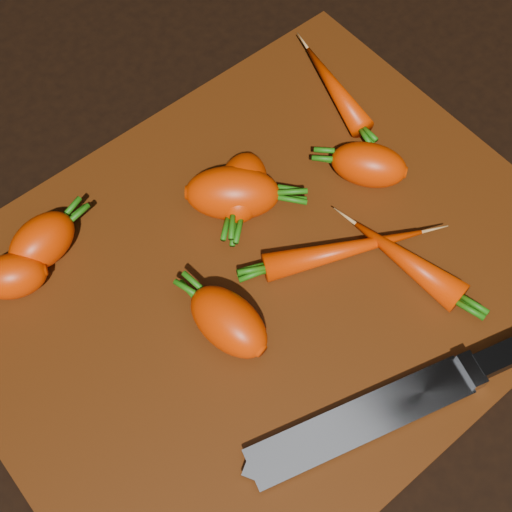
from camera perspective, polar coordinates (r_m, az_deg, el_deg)
ground at (r=0.62m, az=0.59°, el=-2.19°), size 2.00×2.00×0.01m
cutting_board at (r=0.61m, az=0.60°, el=-1.72°), size 0.50×0.40×0.01m
carrot_1 at (r=0.61m, az=-18.90°, el=-1.54°), size 0.07×0.06×0.04m
carrot_2 at (r=0.62m, az=-1.89°, el=5.06°), size 0.09×0.09×0.05m
carrot_3 at (r=0.56m, az=-2.21°, el=-5.27°), size 0.05×0.08×0.04m
carrot_4 at (r=0.62m, az=-1.12°, el=5.48°), size 0.08×0.08×0.04m
carrot_5 at (r=0.62m, az=-16.75°, el=1.11°), size 0.07×0.05×0.04m
carrot_6 at (r=0.65m, az=9.01°, el=7.21°), size 0.07×0.08×0.04m
carrot_7 at (r=0.71m, az=6.30°, el=13.25°), size 0.05×0.11×0.02m
carrot_8 at (r=0.60m, az=7.06°, el=0.49°), size 0.14×0.08×0.02m
carrot_9 at (r=0.61m, az=11.95°, el=-0.35°), size 0.04×0.11×0.03m
knife at (r=0.56m, az=10.07°, el=-12.13°), size 0.29×0.10×0.02m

